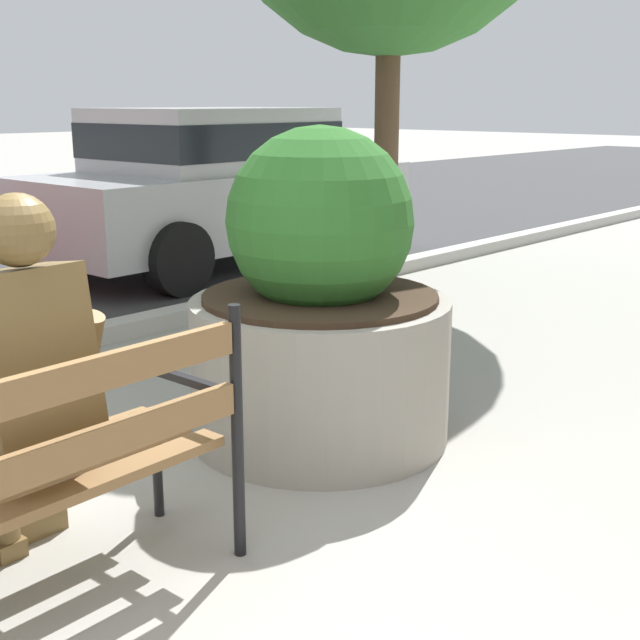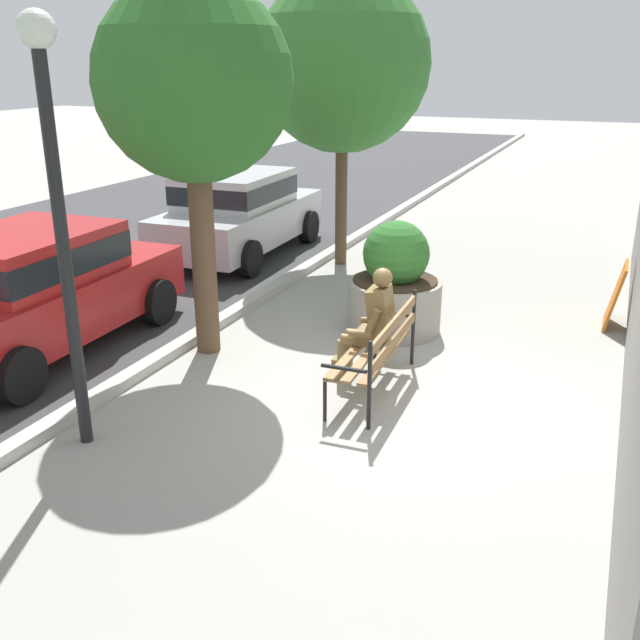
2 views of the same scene
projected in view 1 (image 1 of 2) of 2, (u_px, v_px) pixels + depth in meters
name	position (u px, v px, depth m)	size (l,w,h in m)	color
bronze_statue_seated	(12.00, 408.00, 2.75)	(0.62, 0.78, 1.37)	brown
concrete_planter	(320.00, 313.00, 4.11)	(1.26, 1.26, 1.52)	gray
parked_car_silver	(220.00, 181.00, 8.60)	(4.15, 2.02, 1.56)	#B7B7BC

